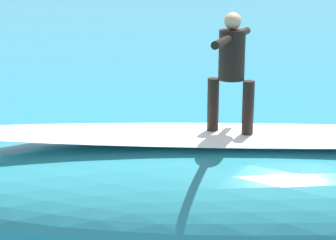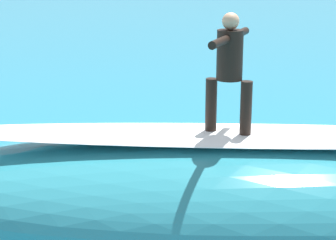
# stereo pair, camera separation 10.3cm
# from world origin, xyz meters

# --- Properties ---
(ground_plane) EXTENTS (120.00, 120.00, 0.00)m
(ground_plane) POSITION_xyz_m (0.00, 0.00, 0.00)
(ground_plane) COLOR teal
(wave_crest) EXTENTS (9.97, 5.32, 1.65)m
(wave_crest) POSITION_xyz_m (-0.60, 2.18, 0.83)
(wave_crest) COLOR teal
(wave_crest) RESTS_ON ground_plane
(wave_foam_lip) EXTENTS (8.10, 3.10, 0.08)m
(wave_foam_lip) POSITION_xyz_m (-0.60, 2.18, 1.69)
(wave_foam_lip) COLOR white
(wave_foam_lip) RESTS_ON wave_crest
(surfboard_riding) EXTENTS (2.08, 0.62, 0.07)m
(surfboard_riding) POSITION_xyz_m (-0.35, 2.24, 1.69)
(surfboard_riding) COLOR #EAE5C6
(surfboard_riding) RESTS_ON wave_crest
(surfer_riding) EXTENTS (0.58, 1.38, 1.46)m
(surfer_riding) POSITION_xyz_m (-0.35, 2.24, 2.58)
(surfer_riding) COLOR black
(surfer_riding) RESTS_ON surfboard_riding
(surfboard_paddling) EXTENTS (1.08, 2.50, 0.08)m
(surfboard_paddling) POSITION_xyz_m (2.41, -1.62, 0.04)
(surfboard_paddling) COLOR #EAE5C6
(surfboard_paddling) RESTS_ON ground_plane
(surfer_paddling) EXTENTS (0.66, 1.71, 0.31)m
(surfer_paddling) POSITION_xyz_m (2.44, -1.75, 0.21)
(surfer_paddling) COLOR black
(surfer_paddling) RESTS_ON surfboard_paddling
(foam_patch_near) EXTENTS (0.94, 1.03, 0.12)m
(foam_patch_near) POSITION_xyz_m (3.81, -0.70, 0.06)
(foam_patch_near) COLOR white
(foam_patch_near) RESTS_ON ground_plane
(foam_patch_mid) EXTENTS (0.76, 0.74, 0.16)m
(foam_patch_mid) POSITION_xyz_m (2.02, -2.19, 0.08)
(foam_patch_mid) COLOR white
(foam_patch_mid) RESTS_ON ground_plane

